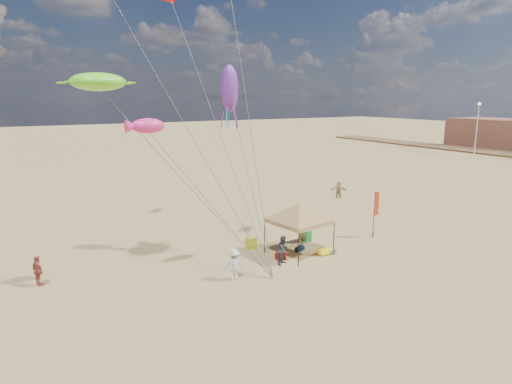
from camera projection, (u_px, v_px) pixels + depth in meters
ground at (286, 280)px, 22.09m from camera, size 280.00×280.00×0.00m
canopy_tent at (300, 205)px, 25.22m from camera, size 5.70×5.70×3.55m
feather_flag at (376, 207)px, 28.42m from camera, size 0.48×0.10×3.13m
cooler_red at (280, 256)px, 24.95m from camera, size 0.54×0.38×0.38m
cooler_blue at (306, 230)px, 29.73m from camera, size 0.54×0.38×0.38m
bag_navy at (300, 249)px, 26.21m from camera, size 0.69×0.54×0.36m
bag_orange at (249, 240)px, 27.82m from camera, size 0.54×0.69×0.36m
chair_green at (307, 236)px, 28.08m from camera, size 0.50×0.50×0.70m
chair_yellow at (251, 243)px, 26.62m from camera, size 0.50×0.50×0.70m
crate_grey at (333, 251)px, 25.88m from camera, size 0.34×0.30×0.28m
beach_cart at (325, 251)px, 25.70m from camera, size 0.90×0.50×0.24m
person_near_a at (302, 229)px, 27.62m from camera, size 0.66×0.45×1.75m
person_near_b at (283, 250)px, 24.11m from camera, size 0.98×0.90×1.62m
person_near_c at (234, 265)px, 22.00m from camera, size 1.17×0.88×1.62m
person_far_a at (38, 271)px, 21.29m from camera, size 0.68×0.99×1.55m
person_far_c at (339, 190)px, 39.91m from camera, size 1.39×1.33×1.57m
building_north at (495, 133)px, 80.20m from camera, size 10.00×14.00×5.20m
lamp_north at (478, 120)px, 70.23m from camera, size 0.50×0.50×8.25m
turtle_kite at (98, 82)px, 20.20m from camera, size 2.96×2.58×0.85m
fish_kite at (148, 126)px, 20.11m from camera, size 1.72×1.12×0.70m
squid_kite at (229, 88)px, 24.49m from camera, size 1.10×1.10×2.62m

